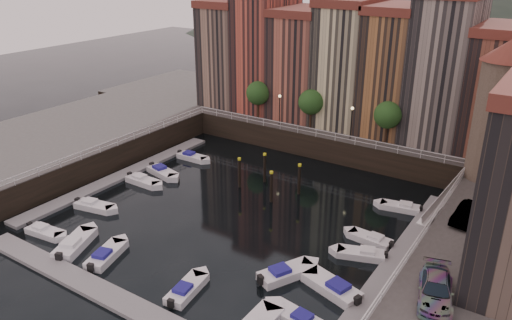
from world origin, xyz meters
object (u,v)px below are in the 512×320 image
Objects in this scene: gangway at (444,197)px; boat_left_1 at (94,206)px; car_c at (435,291)px; mooring_pilings at (268,177)px; boat_left_0 at (45,232)px; boat_left_2 at (143,181)px; corner_tower at (500,109)px; car_b at (467,214)px; car_a at (494,206)px.

boat_left_1 is (-29.70, -18.15, -1.58)m from gangway.
mooring_pilings is at bearing 133.48° from car_c.
boat_left_0 is (-29.44, -24.01, -1.60)m from gangway.
gangway reaches higher than boat_left_1.
boat_left_0 is at bearing -86.87° from boat_left_2.
boat_left_2 is at bearing -154.55° from corner_tower.
boat_left_2 is (-32.82, -15.62, -9.85)m from corner_tower.
car_b reaches higher than boat_left_0.
gangway is at bearing 16.04° from mooring_pilings.
gangway is 6.06m from car_a.
car_a is 0.99× the size of car_b.
gangway reaches higher than boat_left_2.
mooring_pilings reaches higher than boat_left_0.
boat_left_1 is 7.04m from boat_left_2.
mooring_pilings reaches higher than boat_left_2.
boat_left_1 is at bearing -133.46° from mooring_pilings.
boat_left_2 is at bearing 80.51° from boat_left_1.
car_c is at bearing -78.34° from gangway.
car_b is at bearing -62.67° from gangway.
gangway is 1.86× the size of boat_left_1.
mooring_pilings is 22.71m from boat_left_0.
car_a reaches higher than boat_left_0.
corner_tower is 23.77m from mooring_pilings.
boat_left_1 is 0.86× the size of car_c.
boat_left_2 is (-12.74, -6.18, -1.30)m from mooring_pilings.
gangway is 17.87m from mooring_pilings.
car_a is at bearing -76.66° from corner_tower.
boat_left_2 is (-29.92, -11.12, -1.57)m from gangway.
mooring_pilings is at bearing -154.82° from corner_tower.
car_b is at bearing 78.35° from car_c.
corner_tower is 1.66× the size of gangway.
gangway is at bearing 163.19° from car_a.
corner_tower reaches higher than car_c.
mooring_pilings is at bearing -163.96° from gangway.
car_b reaches higher than boat_left_2.
car_c is (20.90, -13.12, 2.11)m from mooring_pilings.
corner_tower is at bearing 23.52° from boat_left_1.
corner_tower is 44.23m from boat_left_0.
corner_tower is at bearing 25.18° from mooring_pilings.
boat_left_2 is at bearing -149.33° from car_a.
car_c is (-1.02, -14.76, 0.02)m from car_a.
corner_tower reaches higher than car_a.
boat_left_1 is 35.15m from car_b.
gangway is (-2.90, -4.50, -8.28)m from corner_tower.
corner_tower is 40.90m from boat_left_1.
boat_left_0 is at bearing -130.82° from car_a.
car_b is 11.97m from car_c.
boat_left_2 is (-0.48, 12.90, 0.03)m from boat_left_0.
car_a reaches higher than mooring_pilings.
car_a reaches higher than boat_left_1.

